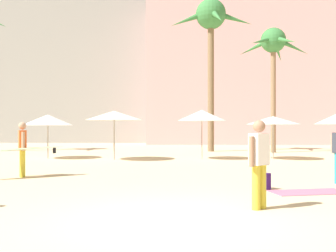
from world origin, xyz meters
The scene contains 12 objects.
ground centered at (0.00, 0.00, 0.00)m, with size 120.00×120.00×0.00m, color beige.
hotel_pink centered at (9.60, 33.29, 6.74)m, with size 25.08×9.88×13.48m, color pink.
palm_tree_far_left centered at (5.98, 18.17, 6.55)m, with size 4.40×4.51×7.83m.
palm_tree_left centered at (2.15, 19.14, 8.31)m, with size 5.54×5.41×10.00m.
cafe_umbrella_1 centered at (-6.56, 12.99, 1.95)m, with size 2.50×2.50×2.22m.
cafe_umbrella_2 centered at (-3.07, 12.26, 2.15)m, with size 2.77×2.77×2.37m.
cafe_umbrella_3 centered at (4.72, 12.90, 1.92)m, with size 2.64×2.64×2.12m.
cafe_umbrella_4 centered at (1.21, 12.84, 2.17)m, with size 2.38×2.38×2.44m.
beach_towel centered at (3.28, 2.97, 0.01)m, with size 1.86×0.85×0.01m, color #EF6684.
backpack centered at (2.27, 3.39, 0.20)m, with size 0.35×0.35×0.42m.
person_far_left centered at (-4.88, 5.55, 0.94)m, with size 2.52×1.83×1.75m.
person_mid_center centered at (1.68, 0.96, 0.94)m, with size 0.49×0.50×1.72m.
Camera 1 is at (0.17, -6.66, 1.58)m, focal length 42.01 mm.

